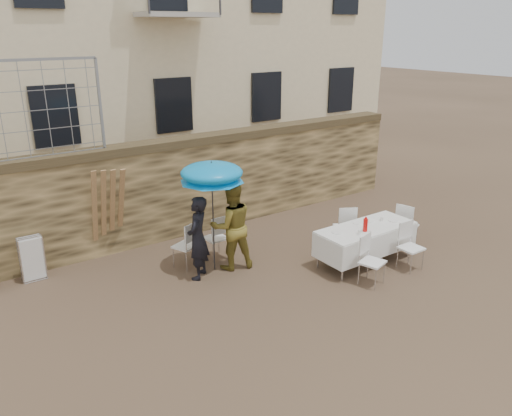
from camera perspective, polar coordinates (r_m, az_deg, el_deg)
ground at (r=8.08m, az=6.80°, el=-14.40°), size 80.00×80.00×0.00m
stone_wall at (r=11.43m, az=-9.71°, el=2.12°), size 13.00×0.50×2.20m
chain_link_fence at (r=10.13m, az=-26.09°, el=9.78°), size 3.20×0.06×1.80m
man_suit at (r=9.44m, az=-6.67°, el=-3.42°), size 0.70×0.69×1.63m
woman_dress at (r=9.76m, az=-2.81°, el=-2.06°), size 1.00×0.86×1.78m
umbrella at (r=9.33m, az=-5.07°, el=3.66°), size 1.22×1.22×2.05m
couple_chair_left at (r=10.03m, az=-8.09°, el=-4.15°), size 0.63×0.63×0.96m
couple_chair_right at (r=10.33m, az=-4.64°, el=-3.28°), size 0.50×0.50×0.96m
banquet_table at (r=10.27m, az=12.49°, el=-2.32°), size 2.10×0.85×0.78m
soda_bottle at (r=9.98m, az=12.40°, el=-1.91°), size 0.09×0.09×0.26m
table_chair_front_left at (r=9.51m, az=13.17°, el=-5.90°), size 0.59×0.59×0.96m
table_chair_front_right at (r=10.29m, az=17.33°, el=-4.26°), size 0.48×0.48×0.96m
table_chair_back at (r=11.01m, az=10.09°, el=-2.03°), size 0.65×0.65×0.96m
table_chair_side at (r=11.43m, az=16.85°, el=-1.77°), size 0.59×0.59×0.96m
chair_stack_right at (r=10.38m, az=-24.33°, el=-5.08°), size 0.46×0.32×0.92m
wood_planks at (r=10.59m, az=-16.39°, el=-0.45°), size 0.70×0.20×2.00m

